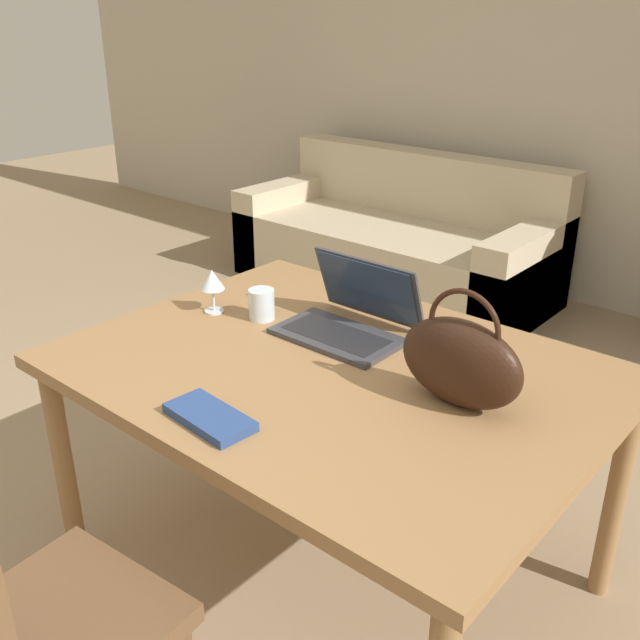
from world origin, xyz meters
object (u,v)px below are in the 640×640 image
(drinking_glass, at_px, (262,304))
(handbag, at_px, (461,361))
(couch, at_px, (397,244))
(laptop, at_px, (352,313))
(chair, at_px, (20,631))
(wine_glass, at_px, (212,281))

(drinking_glass, distance_m, handbag, 0.75)
(couch, relative_size, laptop, 5.26)
(couch, xyz_separation_m, laptop, (1.22, -2.02, 0.53))
(laptop, relative_size, handbag, 1.15)
(chair, height_order, handbag, handbag)
(chair, bearing_deg, handbag, 62.12)
(couch, height_order, handbag, handbag)
(couch, xyz_separation_m, wine_glass, (0.79, -2.19, 0.57))
(drinking_glass, relative_size, handbag, 0.30)
(laptop, distance_m, handbag, 0.50)
(laptop, bearing_deg, chair, -87.12)
(chair, bearing_deg, drinking_glass, 102.56)
(laptop, relative_size, wine_glass, 2.60)
(drinking_glass, bearing_deg, couch, 113.93)
(couch, relative_size, handbag, 6.04)
(couch, height_order, wine_glass, wine_glass)
(couch, distance_m, wine_glass, 2.40)
(couch, bearing_deg, laptop, -58.86)
(chair, height_order, wine_glass, same)
(chair, height_order, couch, chair)
(laptop, bearing_deg, couch, 121.14)
(couch, bearing_deg, wine_glass, -70.22)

